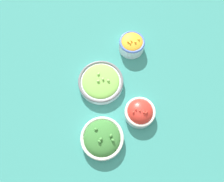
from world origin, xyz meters
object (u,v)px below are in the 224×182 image
(bowl_lettuce, at_px, (101,82))
(bowl_squash, at_px, (132,44))
(bowl_broccoli, at_px, (102,138))
(bowl_cherry_tomatoes, at_px, (140,112))

(bowl_lettuce, xyz_separation_m, bowl_squash, (0.23, 0.05, 0.01))
(bowl_squash, height_order, bowl_broccoli, bowl_squash)
(bowl_cherry_tomatoes, bearing_deg, bowl_lettuce, 100.17)
(bowl_cherry_tomatoes, relative_size, bowl_squash, 1.08)
(bowl_lettuce, distance_m, bowl_cherry_tomatoes, 0.22)
(bowl_cherry_tomatoes, relative_size, bowl_broccoli, 0.74)
(bowl_cherry_tomatoes, bearing_deg, bowl_squash, 54.66)
(bowl_squash, distance_m, bowl_broccoli, 0.45)
(bowl_cherry_tomatoes, xyz_separation_m, bowl_squash, (0.19, 0.26, 0.01))
(bowl_lettuce, height_order, bowl_cherry_tomatoes, bowl_cherry_tomatoes)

